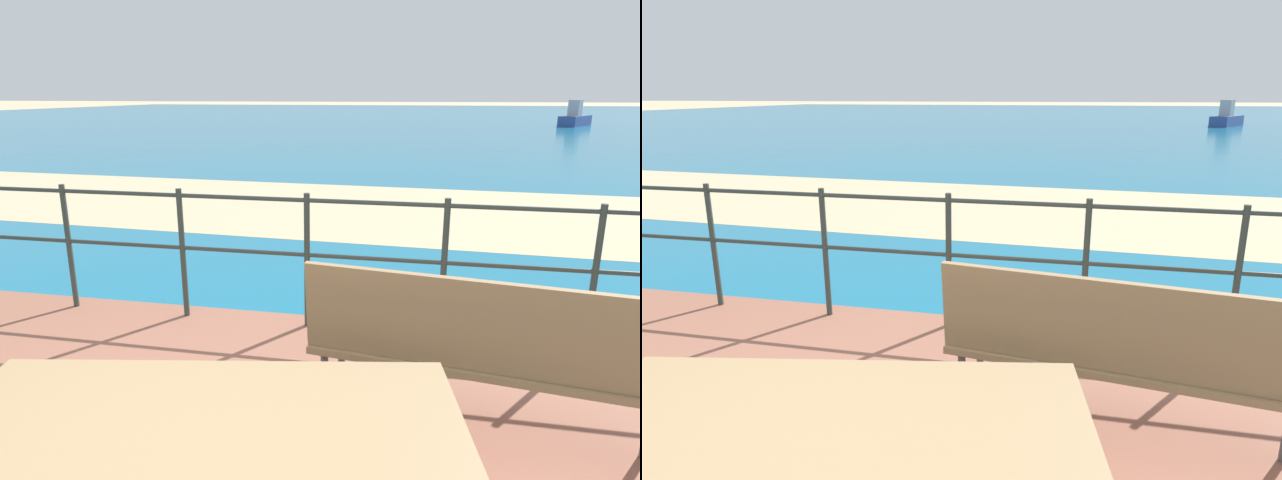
# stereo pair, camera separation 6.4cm
# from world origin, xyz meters

# --- Properties ---
(sea_water) EXTENTS (90.00, 90.00, 0.01)m
(sea_water) POSITION_xyz_m (0.00, 40.00, 0.01)
(sea_water) COLOR #196B8E
(sea_water) RESTS_ON ground
(beach_strip) EXTENTS (54.13, 6.57, 0.01)m
(beach_strip) POSITION_xyz_m (0.00, 7.02, 0.01)
(beach_strip) COLOR tan
(beach_strip) RESTS_ON ground
(picnic_table) EXTENTS (1.79, 1.58, 0.76)m
(picnic_table) POSITION_xyz_m (0.20, 0.09, 0.63)
(picnic_table) COLOR #8C704C
(picnic_table) RESTS_ON patio_paving
(park_bench) EXTENTS (1.74, 0.65, 0.93)m
(park_bench) POSITION_xyz_m (1.14, 1.11, 0.63)
(park_bench) COLOR #8C704C
(park_bench) RESTS_ON patio_paving
(railing_fence) EXTENTS (5.94, 0.04, 1.02)m
(railing_fence) POSITION_xyz_m (0.00, 2.41, 0.69)
(railing_fence) COLOR #2D3833
(railing_fence) RESTS_ON patio_paving
(boat_near) EXTENTS (2.42, 3.54, 1.42)m
(boat_near) POSITION_xyz_m (8.90, 31.77, 0.41)
(boat_near) COLOR #2D478C
(boat_near) RESTS_ON sea_water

